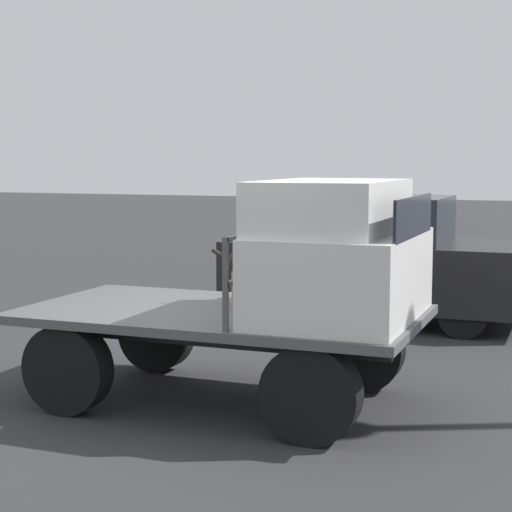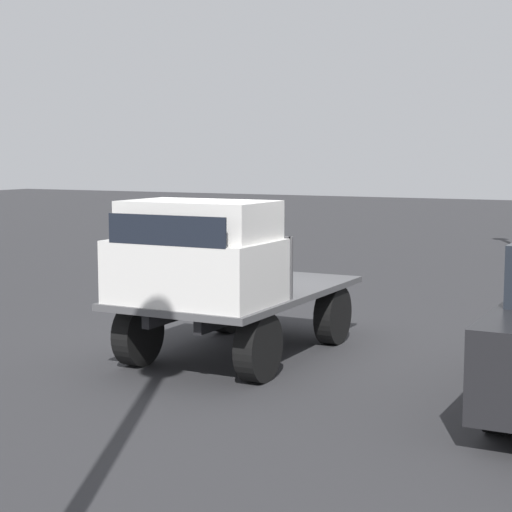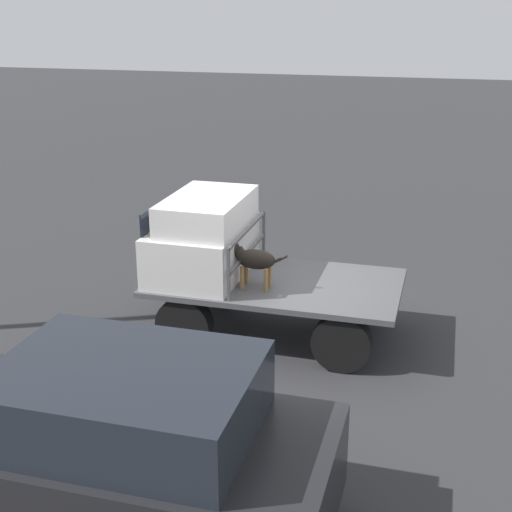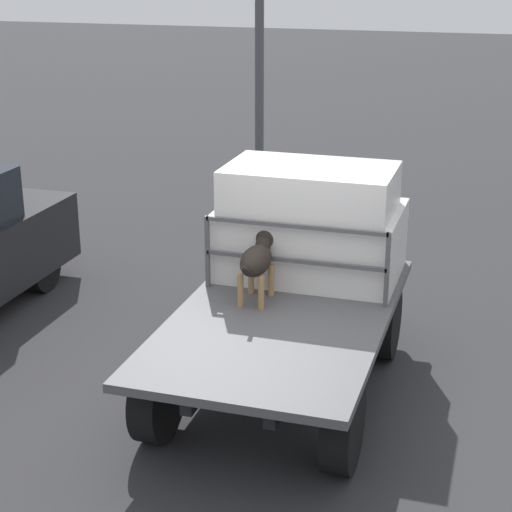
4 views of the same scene
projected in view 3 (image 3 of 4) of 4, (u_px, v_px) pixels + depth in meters
ground_plane at (275, 334)px, 10.49m from camera, size 80.00×80.00×0.00m
flatbed_truck at (276, 296)px, 10.29m from camera, size 3.55×1.96×0.85m
truck_cab at (204, 237)px, 10.30m from camera, size 1.24×1.84×1.17m
truck_headboard at (247, 245)px, 10.15m from camera, size 0.04×1.84×0.74m
dog at (251, 258)px, 9.85m from camera, size 0.93×0.27×0.68m
parked_sedan at (115, 449)px, 6.34m from camera, size 4.01×1.84×1.70m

